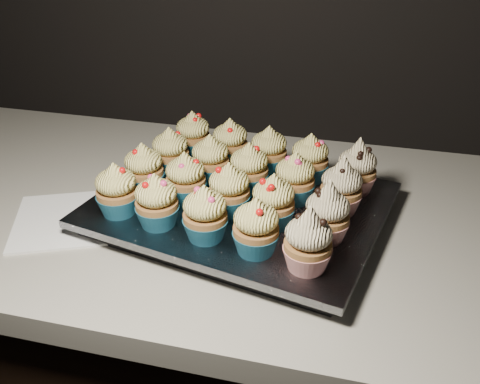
# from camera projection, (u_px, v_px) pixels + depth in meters

# --- Properties ---
(worktop) EXTENTS (2.44, 0.64, 0.04)m
(worktop) POSITION_uv_depth(u_px,v_px,m) (356.00, 232.00, 0.86)
(worktop) COLOR beige
(worktop) RESTS_ON cabinet
(napkin) EXTENTS (0.22, 0.22, 0.00)m
(napkin) POSITION_uv_depth(u_px,v_px,m) (68.00, 219.00, 0.85)
(napkin) COLOR white
(napkin) RESTS_ON worktop
(baking_tray) EXTENTS (0.45, 0.38, 0.02)m
(baking_tray) POSITION_uv_depth(u_px,v_px,m) (240.00, 213.00, 0.85)
(baking_tray) COLOR black
(baking_tray) RESTS_ON worktop
(foil_lining) EXTENTS (0.49, 0.42, 0.01)m
(foil_lining) POSITION_uv_depth(u_px,v_px,m) (240.00, 204.00, 0.84)
(foil_lining) COLOR silver
(foil_lining) RESTS_ON baking_tray
(cupcake_0) EXTENTS (0.06, 0.06, 0.08)m
(cupcake_0) POSITION_uv_depth(u_px,v_px,m) (117.00, 191.00, 0.79)
(cupcake_0) COLOR #1B6382
(cupcake_0) RESTS_ON foil_lining
(cupcake_1) EXTENTS (0.06, 0.06, 0.08)m
(cupcake_1) POSITION_uv_depth(u_px,v_px,m) (157.00, 202.00, 0.76)
(cupcake_1) COLOR #1B6382
(cupcake_1) RESTS_ON foil_lining
(cupcake_2) EXTENTS (0.06, 0.06, 0.08)m
(cupcake_2) POSITION_uv_depth(u_px,v_px,m) (205.00, 215.00, 0.73)
(cupcake_2) COLOR #1B6382
(cupcake_2) RESTS_ON foil_lining
(cupcake_3) EXTENTS (0.06, 0.06, 0.08)m
(cupcake_3) POSITION_uv_depth(u_px,v_px,m) (256.00, 228.00, 0.70)
(cupcake_3) COLOR #1B6382
(cupcake_3) RESTS_ON foil_lining
(cupcake_4) EXTENTS (0.06, 0.06, 0.10)m
(cupcake_4) POSITION_uv_depth(u_px,v_px,m) (308.00, 242.00, 0.67)
(cupcake_4) COLOR #A41916
(cupcake_4) RESTS_ON foil_lining
(cupcake_5) EXTENTS (0.06, 0.06, 0.08)m
(cupcake_5) POSITION_uv_depth(u_px,v_px,m) (144.00, 169.00, 0.85)
(cupcake_5) COLOR #1B6382
(cupcake_5) RESTS_ON foil_lining
(cupcake_6) EXTENTS (0.06, 0.06, 0.08)m
(cupcake_6) POSITION_uv_depth(u_px,v_px,m) (186.00, 179.00, 0.82)
(cupcake_6) COLOR #1B6382
(cupcake_6) RESTS_ON foil_lining
(cupcake_7) EXTENTS (0.06, 0.06, 0.08)m
(cupcake_7) POSITION_uv_depth(u_px,v_px,m) (229.00, 190.00, 0.79)
(cupcake_7) COLOR #1B6382
(cupcake_7) RESTS_ON foil_lining
(cupcake_8) EXTENTS (0.06, 0.06, 0.08)m
(cupcake_8) POSITION_uv_depth(u_px,v_px,m) (273.00, 202.00, 0.76)
(cupcake_8) COLOR #1B6382
(cupcake_8) RESTS_ON foil_lining
(cupcake_9) EXTENTS (0.06, 0.06, 0.10)m
(cupcake_9) POSITION_uv_depth(u_px,v_px,m) (327.00, 214.00, 0.73)
(cupcake_9) COLOR #A41916
(cupcake_9) RESTS_ON foil_lining
(cupcake_10) EXTENTS (0.06, 0.06, 0.08)m
(cupcake_10) POSITION_uv_depth(u_px,v_px,m) (171.00, 152.00, 0.90)
(cupcake_10) COLOR #1B6382
(cupcake_10) RESTS_ON foil_lining
(cupcake_11) EXTENTS (0.06, 0.06, 0.08)m
(cupcake_11) POSITION_uv_depth(u_px,v_px,m) (210.00, 160.00, 0.88)
(cupcake_11) COLOR #1B6382
(cupcake_11) RESTS_ON foil_lining
(cupcake_12) EXTENTS (0.06, 0.06, 0.08)m
(cupcake_12) POSITION_uv_depth(u_px,v_px,m) (249.00, 169.00, 0.85)
(cupcake_12) COLOR #1B6382
(cupcake_12) RESTS_ON foil_lining
(cupcake_13) EXTENTS (0.06, 0.06, 0.08)m
(cupcake_13) POSITION_uv_depth(u_px,v_px,m) (295.00, 179.00, 0.82)
(cupcake_13) COLOR #1B6382
(cupcake_13) RESTS_ON foil_lining
(cupcake_14) EXTENTS (0.06, 0.06, 0.10)m
(cupcake_14) POSITION_uv_depth(u_px,v_px,m) (341.00, 188.00, 0.79)
(cupcake_14) COLOR #A41916
(cupcake_14) RESTS_ON foil_lining
(cupcake_15) EXTENTS (0.06, 0.06, 0.08)m
(cupcake_15) POSITION_uv_depth(u_px,v_px,m) (193.00, 135.00, 0.96)
(cupcake_15) COLOR #1B6382
(cupcake_15) RESTS_ON foil_lining
(cupcake_16) EXTENTS (0.06, 0.06, 0.08)m
(cupcake_16) POSITION_uv_depth(u_px,v_px,m) (230.00, 143.00, 0.94)
(cupcake_16) COLOR #1B6382
(cupcake_16) RESTS_ON foil_lining
(cupcake_17) EXTENTS (0.06, 0.06, 0.08)m
(cupcake_17) POSITION_uv_depth(u_px,v_px,m) (269.00, 151.00, 0.91)
(cupcake_17) COLOR #1B6382
(cupcake_17) RESTS_ON foil_lining
(cupcake_18) EXTENTS (0.06, 0.06, 0.08)m
(cupcake_18) POSITION_uv_depth(u_px,v_px,m) (310.00, 159.00, 0.88)
(cupcake_18) COLOR #1B6382
(cupcake_18) RESTS_ON foil_lining
(cupcake_19) EXTENTS (0.06, 0.06, 0.10)m
(cupcake_19) POSITION_uv_depth(u_px,v_px,m) (357.00, 169.00, 0.85)
(cupcake_19) COLOR #A41916
(cupcake_19) RESTS_ON foil_lining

